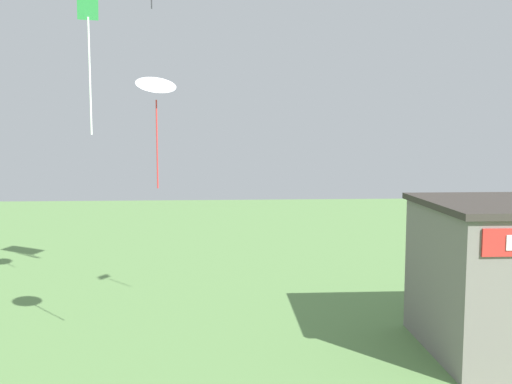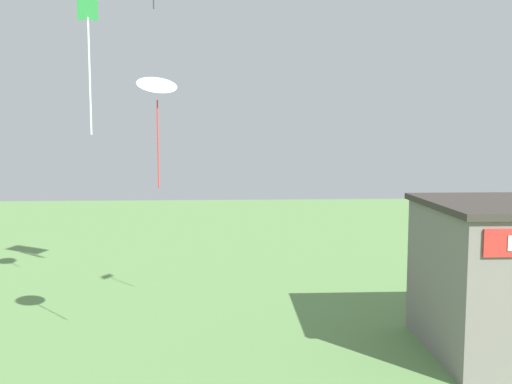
{
  "view_description": "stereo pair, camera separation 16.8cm",
  "coord_description": "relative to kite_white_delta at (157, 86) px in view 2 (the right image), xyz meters",
  "views": [
    {
      "loc": [
        -0.98,
        -8.9,
        8.28
      ],
      "look_at": [
        0.0,
        7.46,
        6.54
      ],
      "focal_mm": 40.0,
      "sensor_mm": 36.0,
      "label": 1
    },
    {
      "loc": [
        -0.82,
        -8.91,
        8.28
      ],
      "look_at": [
        0.0,
        7.46,
        6.54
      ],
      "focal_mm": 40.0,
      "sensor_mm": 36.0,
      "label": 2
    }
  ],
  "objects": [
    {
      "name": "kite_white_delta",
      "position": [
        0.0,
        0.0,
        0.0
      ],
      "size": [
        1.7,
        1.64,
        3.84
      ],
      "color": "white"
    },
    {
      "name": "kite_green_diamond",
      "position": [
        -1.18,
        -4.33,
        0.76
      ],
      "size": [
        0.56,
        0.37,
        3.57
      ],
      "color": "green"
    }
  ]
}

